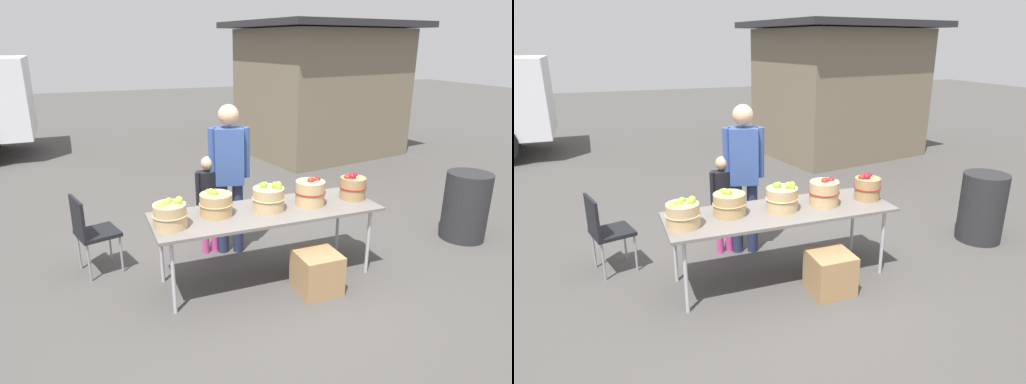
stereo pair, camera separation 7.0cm
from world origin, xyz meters
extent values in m
plane|color=#474442|center=(0.00, 0.00, 0.00)|extent=(40.00, 40.00, 0.00)
cube|color=slate|center=(0.00, 0.00, 0.73)|extent=(2.30, 0.76, 0.03)
cylinder|color=#B2B2B7|center=(-1.03, -0.30, 0.36)|extent=(0.04, 0.04, 0.72)
cylinder|color=#B2B2B7|center=(1.03, -0.30, 0.36)|extent=(0.04, 0.04, 0.72)
cylinder|color=#B2B2B7|center=(-1.03, 0.30, 0.36)|extent=(0.04, 0.04, 0.72)
cylinder|color=#B2B2B7|center=(1.03, 0.30, 0.36)|extent=(0.04, 0.04, 0.72)
cylinder|color=tan|center=(-0.98, -0.07, 0.86)|extent=(0.30, 0.30, 0.22)
torus|color=tan|center=(-0.98, -0.07, 0.87)|extent=(0.32, 0.32, 0.01)
sphere|color=#7AA833|center=(-0.97, 0.01, 0.97)|extent=(0.08, 0.08, 0.08)
sphere|color=#8CB738|center=(-1.00, -0.05, 0.98)|extent=(0.07, 0.07, 0.07)
sphere|color=#7AA833|center=(-1.05, -0.04, 0.96)|extent=(0.07, 0.07, 0.07)
sphere|color=#8CB738|center=(-0.88, -0.01, 0.98)|extent=(0.08, 0.08, 0.08)
sphere|color=#9EC647|center=(-1.07, -0.09, 0.97)|extent=(0.07, 0.07, 0.07)
sphere|color=#8CB738|center=(-0.90, -0.07, 0.98)|extent=(0.08, 0.08, 0.08)
cylinder|color=tan|center=(-0.51, 0.07, 0.86)|extent=(0.31, 0.31, 0.22)
torus|color=tan|center=(-0.51, 0.07, 0.87)|extent=(0.33, 0.33, 0.01)
sphere|color=#8CB738|center=(-0.52, 0.11, 0.97)|extent=(0.07, 0.07, 0.07)
sphere|color=#7AA833|center=(-0.55, 0.17, 0.96)|extent=(0.07, 0.07, 0.07)
sphere|color=#8CB738|center=(-0.55, 0.10, 0.98)|extent=(0.07, 0.07, 0.07)
sphere|color=#7AA833|center=(-0.52, 0.07, 0.97)|extent=(0.08, 0.08, 0.08)
cylinder|color=tan|center=(0.02, 0.01, 0.87)|extent=(0.32, 0.32, 0.23)
torus|color=tan|center=(0.02, 0.01, 0.88)|extent=(0.34, 0.34, 0.01)
sphere|color=#7AA833|center=(0.10, -0.04, 0.99)|extent=(0.07, 0.07, 0.07)
sphere|color=#7AA833|center=(-0.02, 0.05, 1.00)|extent=(0.08, 0.08, 0.08)
sphere|color=#8CB738|center=(-0.01, 0.12, 0.97)|extent=(0.08, 0.08, 0.08)
sphere|color=#8CB738|center=(0.08, -0.01, 1.00)|extent=(0.08, 0.08, 0.08)
sphere|color=#9EC647|center=(0.02, 0.09, 0.99)|extent=(0.06, 0.06, 0.06)
sphere|color=#8CB738|center=(0.14, 0.05, 0.99)|extent=(0.07, 0.07, 0.07)
cylinder|color=tan|center=(0.48, 0.00, 0.88)|extent=(0.30, 0.30, 0.25)
torus|color=maroon|center=(0.48, 0.00, 0.89)|extent=(0.32, 0.32, 0.01)
sphere|color=#B22319|center=(0.51, 0.02, 0.99)|extent=(0.08, 0.08, 0.08)
sphere|color=#B22319|center=(0.48, -0.01, 1.01)|extent=(0.07, 0.07, 0.07)
sphere|color=maroon|center=(0.57, 0.02, 0.99)|extent=(0.08, 0.08, 0.08)
sphere|color=maroon|center=(0.48, 0.00, 1.00)|extent=(0.08, 0.08, 0.08)
cylinder|color=#A87F51|center=(1.00, 0.00, 0.87)|extent=(0.27, 0.27, 0.23)
torus|color=maroon|center=(1.00, 0.00, 0.88)|extent=(0.29, 0.29, 0.01)
sphere|color=maroon|center=(1.03, 0.05, 0.97)|extent=(0.07, 0.07, 0.07)
sphere|color=#B22319|center=(0.93, 0.01, 0.99)|extent=(0.07, 0.07, 0.07)
sphere|color=#B22319|center=(0.98, 0.07, 0.98)|extent=(0.07, 0.07, 0.07)
sphere|color=maroon|center=(0.98, -0.01, 1.00)|extent=(0.08, 0.08, 0.08)
sphere|color=maroon|center=(1.06, 0.07, 0.98)|extent=(0.07, 0.07, 0.07)
cylinder|color=#262D4C|center=(-0.07, 0.70, 0.42)|extent=(0.12, 0.12, 0.84)
cylinder|color=#262D4C|center=(-0.24, 0.74, 0.42)|extent=(0.12, 0.12, 0.84)
cube|color=#334C8C|center=(-0.15, 0.72, 1.16)|extent=(0.36, 0.30, 0.63)
sphere|color=tan|center=(-0.15, 0.72, 1.61)|extent=(0.23, 0.23, 0.23)
cylinder|color=#334C8C|center=(0.03, 0.67, 1.19)|extent=(0.09, 0.09, 0.56)
cylinder|color=#334C8C|center=(-0.33, 0.77, 1.19)|extent=(0.09, 0.09, 0.56)
cylinder|color=#CC3F8C|center=(-0.32, 0.80, 0.28)|extent=(0.08, 0.08, 0.56)
cylinder|color=#CC3F8C|center=(-0.44, 0.79, 0.28)|extent=(0.08, 0.08, 0.56)
cube|color=black|center=(-0.38, 0.79, 0.78)|extent=(0.23, 0.17, 0.42)
sphere|color=tan|center=(-0.38, 0.79, 1.08)|extent=(0.15, 0.15, 0.15)
cylinder|color=black|center=(-0.26, 0.81, 0.80)|extent=(0.06, 0.06, 0.38)
cylinder|color=black|center=(-0.50, 0.78, 0.80)|extent=(0.06, 0.06, 0.38)
cube|color=black|center=(-2.62, 7.00, 1.57)|extent=(0.08, 1.76, 0.80)
cube|color=#726651|center=(3.28, 4.77, 1.30)|extent=(3.37, 2.88, 2.60)
cube|color=#262628|center=(3.28, 4.77, 2.68)|extent=(3.95, 3.46, 0.12)
cube|color=white|center=(3.07, 3.57, 1.50)|extent=(1.39, 0.28, 0.90)
cube|color=black|center=(-1.60, 0.79, 0.44)|extent=(0.49, 0.49, 0.04)
cube|color=black|center=(-1.78, 0.74, 0.66)|extent=(0.14, 0.39, 0.40)
cylinder|color=gray|center=(-1.40, 0.67, 0.21)|extent=(0.02, 0.02, 0.42)
cylinder|color=gray|center=(-1.49, 1.00, 0.21)|extent=(0.02, 0.02, 0.42)
cylinder|color=gray|center=(-1.72, 0.58, 0.21)|extent=(0.02, 0.02, 0.42)
cylinder|color=gray|center=(-1.81, 0.91, 0.21)|extent=(0.02, 0.02, 0.42)
cylinder|color=#262628|center=(2.67, 0.01, 0.42)|extent=(0.53, 0.53, 0.85)
cube|color=#A87F51|center=(0.36, -0.43, 0.20)|extent=(0.41, 0.41, 0.41)
camera|label=1|loc=(-1.64, -3.84, 2.36)|focal=31.30mm
camera|label=2|loc=(-1.57, -3.86, 2.36)|focal=31.30mm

